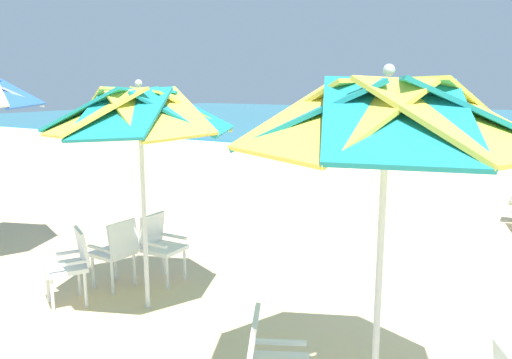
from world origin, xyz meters
TOP-DOWN VIEW (x-y plane):
  - beach_umbrella_0 at (-0.73, -3.38)m, footprint 2.16×2.16m
  - beach_umbrella_1 at (-3.54, -2.77)m, footprint 2.03×2.03m
  - plastic_chair_2 at (-3.94, -2.08)m, footprint 0.48×0.45m
  - plastic_chair_3 at (-4.25, -2.53)m, footprint 0.49×0.46m
  - plastic_chair_4 at (-4.35, -3.12)m, footprint 0.60×0.62m

SIDE VIEW (x-z plane):
  - plastic_chair_2 at x=-3.94m, z-range 0.06..0.93m
  - plastic_chair_3 at x=-4.25m, z-range 0.06..0.93m
  - plastic_chair_4 at x=-4.35m, z-range 0.06..0.93m
  - beach_umbrella_1 at x=-3.54m, z-range 0.92..3.45m
  - beach_umbrella_0 at x=-0.73m, z-range 0.96..3.58m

